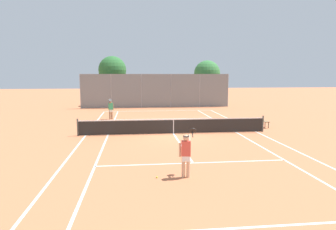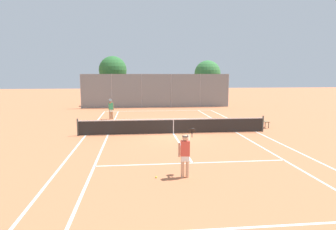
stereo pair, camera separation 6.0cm
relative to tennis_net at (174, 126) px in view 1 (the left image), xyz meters
The scene contains 10 objects.
ground_plane 0.51m from the tennis_net, ahead, with size 120.00×120.00×0.00m, color #C67047.
court_line_markings 0.51m from the tennis_net, ahead, with size 11.10×23.90×0.01m.
tennis_net is the anchor object (origin of this frame).
player_near_side 8.13m from the tennis_net, 94.30° to the right, with size 0.74×0.72×1.77m.
player_far_left 8.02m from the tennis_net, 123.63° to the left, with size 0.43×0.90×1.77m.
loose_tennis_ball_1 8.27m from the tennis_net, 101.77° to the right, with size 0.07×0.07×0.07m, color #D1DB33.
courtside_bench 7.01m from the tennis_net, 15.03° to the left, with size 0.36×1.50×0.47m.
back_fence 15.00m from the tennis_net, 90.00° to the left, with size 16.68×0.08×3.79m.
tree_behind_left 19.12m from the tennis_net, 105.59° to the left, with size 3.31×3.31×5.89m.
tree_behind_right 20.30m from the tennis_net, 70.42° to the left, with size 3.30×3.30×5.47m.
Camera 1 is at (-2.47, -18.63, 3.80)m, focal length 32.00 mm.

